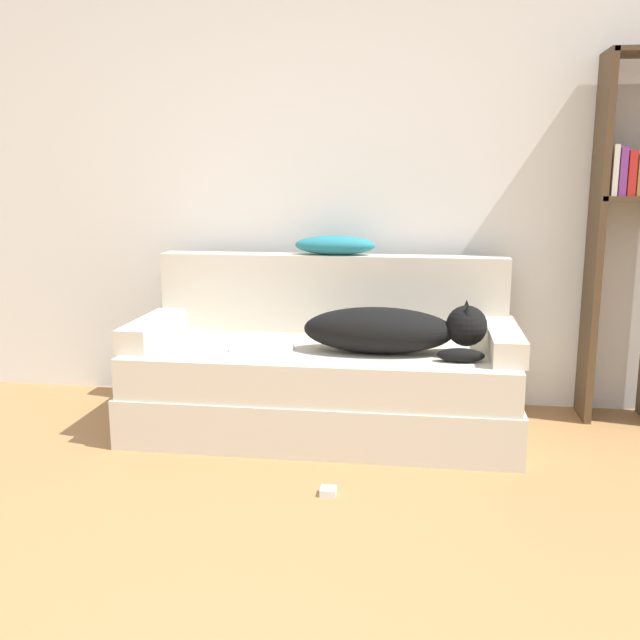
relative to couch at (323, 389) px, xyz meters
name	(u,v)px	position (x,y,z in m)	size (l,w,h in m)	color
wall_back	(346,158)	(0.04, 0.58, 1.14)	(7.80, 0.06, 2.70)	white
couch	(323,389)	(0.00, 0.00, 0.00)	(1.88, 0.83, 0.43)	beige
couch_backrest	(332,293)	(0.00, 0.35, 0.43)	(1.84, 0.15, 0.41)	beige
couch_arm_left	(154,329)	(-0.86, -0.01, 0.28)	(0.15, 0.64, 0.12)	beige
couch_arm_right	(503,340)	(0.86, -0.01, 0.28)	(0.15, 0.64, 0.12)	beige
dog	(392,330)	(0.34, -0.09, 0.33)	(0.86, 0.31, 0.26)	black
laptop	(263,345)	(-0.29, -0.06, 0.23)	(0.33, 0.26, 0.02)	silver
throw_pillow	(335,245)	(0.02, 0.35, 0.68)	(0.42, 0.16, 0.10)	teal
bookshelf	(629,223)	(1.49, 0.40, 0.81)	(0.36, 0.26, 1.85)	#4C3823
power_adapter	(328,491)	(0.13, -0.74, -0.20)	(0.06, 0.06, 0.03)	silver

